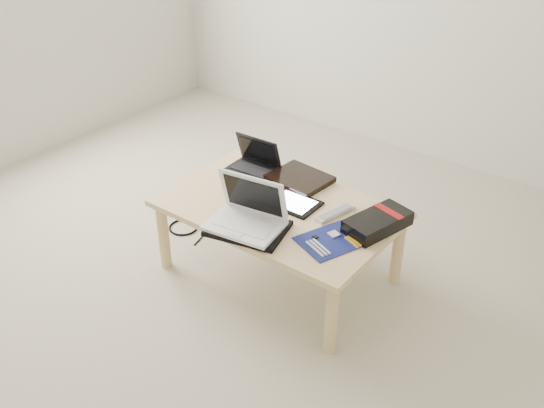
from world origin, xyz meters
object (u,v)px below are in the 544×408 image
Objects in this scene: coffee_table at (279,215)px; white_laptop at (247,215)px; gpu_box at (378,222)px; netbook at (254,164)px.

white_laptop reaches higher than coffee_table.
gpu_box reaches higher than coffee_table.
gpu_box is (0.47, 0.35, -0.03)m from white_laptop.
netbook is 0.78× the size of gpu_box.
coffee_table is 0.39m from netbook.
gpu_box is at bearing 13.78° from coffee_table.
coffee_table is at bearing 89.57° from white_laptop.
white_laptop reaches higher than netbook.
white_laptop is 0.58m from gpu_box.
coffee_table is 3.25× the size of gpu_box.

